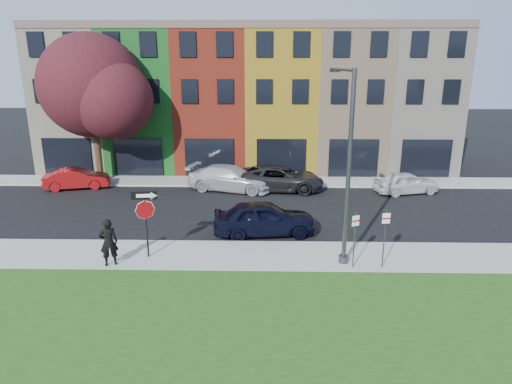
{
  "coord_description": "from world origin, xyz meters",
  "views": [
    {
      "loc": [
        -1.07,
        -14.93,
        8.32
      ],
      "look_at": [
        -1.48,
        4.0,
        2.63
      ],
      "focal_mm": 32.0,
      "sensor_mm": 36.0,
      "label": 1
    }
  ],
  "objects_px": {
    "street_lamp": "(347,169)",
    "stop_sign": "(145,211)",
    "man": "(109,242)",
    "sedan_near": "(264,218)"
  },
  "relations": [
    {
      "from": "street_lamp",
      "to": "stop_sign",
      "type": "bearing_deg",
      "value": 167.27
    },
    {
      "from": "stop_sign",
      "to": "man",
      "type": "bearing_deg",
      "value": -156.22
    },
    {
      "from": "man",
      "to": "street_lamp",
      "type": "xyz_separation_m",
      "value": [
        9.49,
        0.65,
        2.93
      ]
    },
    {
      "from": "stop_sign",
      "to": "sedan_near",
      "type": "xyz_separation_m",
      "value": [
        4.89,
        2.94,
        -1.35
      ]
    },
    {
      "from": "man",
      "to": "stop_sign",
      "type": "bearing_deg",
      "value": -170.76
    },
    {
      "from": "sedan_near",
      "to": "man",
      "type": "bearing_deg",
      "value": 113.98
    },
    {
      "from": "sedan_near",
      "to": "street_lamp",
      "type": "xyz_separation_m",
      "value": [
        3.24,
        -3.09,
        3.21
      ]
    },
    {
      "from": "stop_sign",
      "to": "man",
      "type": "xyz_separation_m",
      "value": [
        -1.35,
        -0.8,
        -1.07
      ]
    },
    {
      "from": "street_lamp",
      "to": "sedan_near",
      "type": "bearing_deg",
      "value": 124.7
    },
    {
      "from": "street_lamp",
      "to": "man",
      "type": "bearing_deg",
      "value": 172.27
    }
  ]
}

